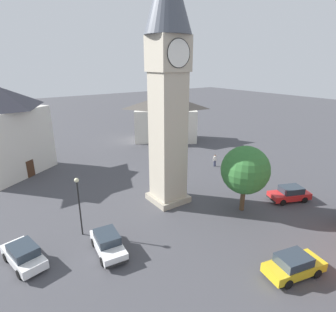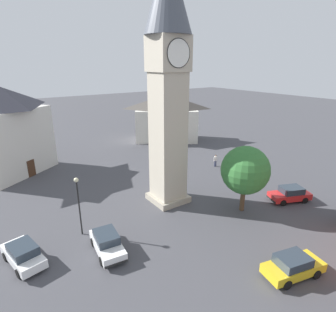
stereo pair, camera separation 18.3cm
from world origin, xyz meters
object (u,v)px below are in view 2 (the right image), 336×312
object	(u,v)px
pedestrian	(216,159)
car_silver_kerb	(23,254)
building_shop_left	(7,131)
lamp_post	(78,197)
tree	(245,170)
clock_tower	(168,65)
building_terrace_right	(167,117)
car_white_side	(107,243)
car_blue_kerb	(293,266)
car_red_corner	(290,194)

from	to	relation	value
pedestrian	car_silver_kerb	bearing A→B (deg)	-165.30
building_shop_left	lamp_post	distance (m)	18.59
tree	lamp_post	xyz separation A→B (m)	(-13.97, 4.77, -0.72)
clock_tower	building_terrace_right	world-z (taller)	clock_tower
car_white_side	building_shop_left	bearing A→B (deg)	99.76
car_silver_kerb	building_terrace_right	world-z (taller)	building_terrace_right
car_blue_kerb	lamp_post	bearing A→B (deg)	128.59
car_red_corner	car_white_side	distance (m)	18.82
car_red_corner	pedestrian	xyz separation A→B (m)	(0.70, 11.61, 0.25)
clock_tower	car_silver_kerb	distance (m)	18.70
pedestrian	tree	xyz separation A→B (m)	(-6.16, -10.10, 3.09)
clock_tower	tree	bearing A→B (deg)	-50.24
clock_tower	lamp_post	world-z (taller)	clock_tower
building_shop_left	building_terrace_right	size ratio (longest dim) A/B	0.90
car_blue_kerb	pedestrian	xyz separation A→B (m)	(10.10, 17.90, 0.25)
pedestrian	car_red_corner	bearing A→B (deg)	-93.43
pedestrian	lamp_post	size ratio (longest dim) A/B	0.33
tree	car_blue_kerb	bearing A→B (deg)	-116.78
car_blue_kerb	car_white_side	bearing A→B (deg)	134.59
car_blue_kerb	building_shop_left	bearing A→B (deg)	112.66
building_shop_left	building_terrace_right	world-z (taller)	building_shop_left
car_blue_kerb	car_red_corner	xyz separation A→B (m)	(9.41, 6.29, 0.00)
car_white_side	building_terrace_right	distance (m)	32.23
pedestrian	building_shop_left	distance (m)	26.74
car_blue_kerb	car_silver_kerb	distance (m)	18.50
building_shop_left	pedestrian	bearing A→B (deg)	-29.36
pedestrian	building_shop_left	xyz separation A→B (m)	(-22.97, 12.92, 4.53)
car_blue_kerb	car_red_corner	distance (m)	11.32
car_red_corner	tree	world-z (taller)	tree
car_white_side	clock_tower	bearing A→B (deg)	26.48
car_blue_kerb	car_red_corner	size ratio (longest dim) A/B	0.99
building_shop_left	tree	bearing A→B (deg)	-53.86
car_blue_kerb	lamp_post	world-z (taller)	lamp_post
clock_tower	car_blue_kerb	xyz separation A→B (m)	(0.78, -13.48, -12.50)
clock_tower	tree	distance (m)	11.76
pedestrian	lamp_post	distance (m)	20.96
clock_tower	car_white_side	bearing A→B (deg)	-153.52
clock_tower	building_terrace_right	xyz separation A→B (m)	(13.15, 19.55, -9.04)
car_blue_kerb	lamp_post	xyz separation A→B (m)	(-10.03, 12.57, 2.62)
car_red_corner	building_shop_left	size ratio (longest dim) A/B	0.39
clock_tower	car_red_corner	bearing A→B (deg)	-35.20
clock_tower	building_terrace_right	size ratio (longest dim) A/B	1.77
car_white_side	tree	size ratio (longest dim) A/B	0.67
tree	clock_tower	bearing A→B (deg)	129.76
building_shop_left	car_blue_kerb	bearing A→B (deg)	-67.34
car_silver_kerb	building_terrace_right	xyz separation A→B (m)	(26.91, 21.59, 3.46)
car_silver_kerb	lamp_post	size ratio (longest dim) A/B	0.87
car_red_corner	building_shop_left	distance (m)	33.48
car_red_corner	building_shop_left	bearing A→B (deg)	132.24
car_silver_kerb	building_shop_left	distance (m)	20.04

